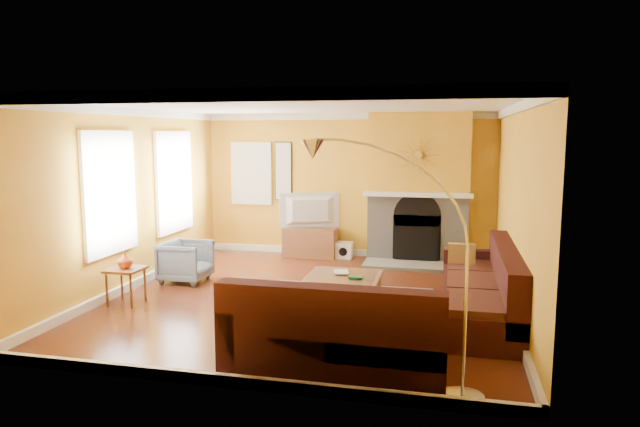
% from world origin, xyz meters
% --- Properties ---
extents(floor, '(5.50, 6.00, 0.02)m').
position_xyz_m(floor, '(0.00, 0.00, -0.01)').
color(floor, maroon).
rests_on(floor, ground).
extents(ceiling, '(5.50, 6.00, 0.02)m').
position_xyz_m(ceiling, '(0.00, 0.00, 2.71)').
color(ceiling, white).
rests_on(ceiling, ground).
extents(wall_back, '(5.50, 0.02, 2.70)m').
position_xyz_m(wall_back, '(0.00, 3.01, 1.35)').
color(wall_back, gold).
rests_on(wall_back, ground).
extents(wall_front, '(5.50, 0.02, 2.70)m').
position_xyz_m(wall_front, '(0.00, -3.01, 1.35)').
color(wall_front, gold).
rests_on(wall_front, ground).
extents(wall_left, '(0.02, 6.00, 2.70)m').
position_xyz_m(wall_left, '(-2.76, 0.00, 1.35)').
color(wall_left, gold).
rests_on(wall_left, ground).
extents(wall_right, '(0.02, 6.00, 2.70)m').
position_xyz_m(wall_right, '(2.76, 0.00, 1.35)').
color(wall_right, gold).
rests_on(wall_right, ground).
extents(baseboard, '(5.50, 6.00, 0.12)m').
position_xyz_m(baseboard, '(0.00, 0.00, 0.06)').
color(baseboard, white).
rests_on(baseboard, floor).
extents(crown_molding, '(5.50, 6.00, 0.12)m').
position_xyz_m(crown_molding, '(0.00, 0.00, 2.64)').
color(crown_molding, white).
rests_on(crown_molding, ceiling).
extents(window_left_near, '(0.06, 1.22, 1.72)m').
position_xyz_m(window_left_near, '(-2.72, 1.30, 1.50)').
color(window_left_near, white).
rests_on(window_left_near, wall_left).
extents(window_left_far, '(0.06, 1.22, 1.72)m').
position_xyz_m(window_left_far, '(-2.72, -0.60, 1.50)').
color(window_left_far, white).
rests_on(window_left_far, wall_left).
extents(window_back, '(0.82, 0.06, 1.22)m').
position_xyz_m(window_back, '(-1.90, 2.96, 1.55)').
color(window_back, white).
rests_on(window_back, wall_back).
extents(wall_art, '(0.34, 0.04, 1.14)m').
position_xyz_m(wall_art, '(-1.25, 2.97, 1.60)').
color(wall_art, white).
rests_on(wall_art, wall_back).
extents(fireplace, '(1.80, 0.40, 2.70)m').
position_xyz_m(fireplace, '(1.35, 2.80, 1.35)').
color(fireplace, gray).
rests_on(fireplace, floor).
extents(mantel, '(1.92, 0.22, 0.08)m').
position_xyz_m(mantel, '(1.35, 2.56, 1.25)').
color(mantel, white).
rests_on(mantel, fireplace).
extents(hearth, '(1.80, 0.70, 0.06)m').
position_xyz_m(hearth, '(1.35, 2.25, 0.03)').
color(hearth, gray).
rests_on(hearth, floor).
extents(sunburst, '(0.70, 0.04, 0.70)m').
position_xyz_m(sunburst, '(1.35, 2.57, 1.95)').
color(sunburst, olive).
rests_on(sunburst, fireplace).
extents(rug, '(2.40, 1.80, 0.02)m').
position_xyz_m(rug, '(0.51, -0.08, 0.01)').
color(rug, beige).
rests_on(rug, floor).
extents(sectional_sofa, '(3.02, 3.76, 0.90)m').
position_xyz_m(sectional_sofa, '(1.24, -0.82, 0.45)').
color(sectional_sofa, '#371311').
rests_on(sectional_sofa, floor).
extents(coffee_table, '(1.00, 1.00, 0.39)m').
position_xyz_m(coffee_table, '(0.52, -0.15, 0.20)').
color(coffee_table, white).
rests_on(coffee_table, floor).
extents(media_console, '(1.00, 0.45, 0.55)m').
position_xyz_m(media_console, '(-0.65, 2.70, 0.28)').
color(media_console, brown).
rests_on(media_console, floor).
extents(tv, '(1.12, 0.53, 0.66)m').
position_xyz_m(tv, '(-0.65, 2.70, 0.88)').
color(tv, black).
rests_on(tv, media_console).
extents(subwoofer, '(0.30, 0.30, 0.30)m').
position_xyz_m(subwoofer, '(0.01, 2.72, 0.15)').
color(subwoofer, white).
rests_on(subwoofer, floor).
extents(armchair, '(0.71, 0.69, 0.65)m').
position_xyz_m(armchair, '(-2.12, 0.46, 0.32)').
color(armchair, slate).
rests_on(armchair, floor).
extents(side_table, '(0.45, 0.45, 0.50)m').
position_xyz_m(side_table, '(-2.38, -0.83, 0.25)').
color(side_table, brown).
rests_on(side_table, floor).
extents(vase, '(0.21, 0.21, 0.22)m').
position_xyz_m(vase, '(-2.38, -0.83, 0.61)').
color(vase, '#D64D1A').
rests_on(vase, side_table).
extents(book, '(0.26, 0.31, 0.03)m').
position_xyz_m(book, '(0.37, -0.05, 0.41)').
color(book, white).
rests_on(book, coffee_table).
extents(arc_lamp, '(1.43, 0.36, 2.26)m').
position_xyz_m(arc_lamp, '(1.46, -2.80, 1.13)').
color(arc_lamp, silver).
rests_on(arc_lamp, floor).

